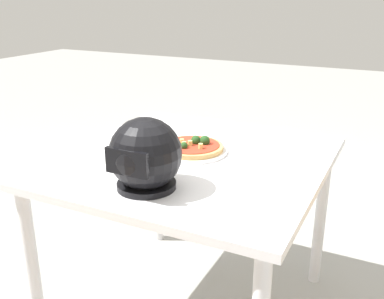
% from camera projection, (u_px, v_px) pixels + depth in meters
% --- Properties ---
extents(dining_table, '(0.99, 1.02, 0.72)m').
position_uv_depth(dining_table, '(192.00, 176.00, 1.73)').
color(dining_table, white).
rests_on(dining_table, ground).
extents(pizza_plate, '(0.28, 0.28, 0.01)m').
position_uv_depth(pizza_plate, '(192.00, 151.00, 1.75)').
color(pizza_plate, white).
rests_on(pizza_plate, dining_table).
extents(pizza, '(0.25, 0.25, 0.05)m').
position_uv_depth(pizza, '(191.00, 146.00, 1.74)').
color(pizza, tan).
rests_on(pizza, pizza_plate).
extents(motorcycle_helmet, '(0.23, 0.23, 0.23)m').
position_uv_depth(motorcycle_helmet, '(145.00, 156.00, 1.39)').
color(motorcycle_helmet, black).
rests_on(motorcycle_helmet, dining_table).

